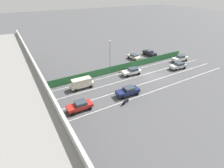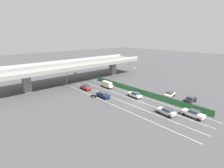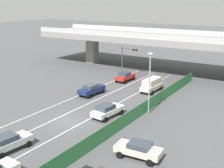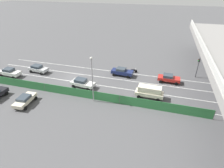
% 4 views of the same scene
% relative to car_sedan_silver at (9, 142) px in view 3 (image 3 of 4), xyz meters
% --- Properties ---
extents(ground_plane, '(300.00, 300.00, 0.00)m').
position_rel_car_sedan_silver_xyz_m(ground_plane, '(0.02, 8.27, -0.90)').
color(ground_plane, '#4C4C4F').
extents(lane_line_left_edge, '(0.14, 45.53, 0.01)m').
position_rel_car_sedan_silver_xyz_m(lane_line_left_edge, '(-5.07, 13.03, -0.90)').
color(lane_line_left_edge, silver).
rests_on(lane_line_left_edge, ground).
extents(lane_line_mid_left, '(0.14, 45.53, 0.01)m').
position_rel_car_sedan_silver_xyz_m(lane_line_mid_left, '(-1.67, 13.03, -0.90)').
color(lane_line_mid_left, silver).
rests_on(lane_line_mid_left, ground).
extents(lane_line_mid_right, '(0.14, 45.53, 0.01)m').
position_rel_car_sedan_silver_xyz_m(lane_line_mid_right, '(1.72, 13.03, -0.90)').
color(lane_line_mid_right, silver).
rests_on(lane_line_mid_right, ground).
extents(lane_line_right_edge, '(0.14, 45.53, 0.01)m').
position_rel_car_sedan_silver_xyz_m(lane_line_right_edge, '(5.11, 13.03, -0.90)').
color(lane_line_right_edge, silver).
rests_on(lane_line_right_edge, ground).
extents(elevated_overpass, '(56.69, 11.58, 7.97)m').
position_rel_car_sedan_silver_xyz_m(elevated_overpass, '(0.02, 37.80, 5.38)').
color(elevated_overpass, gray).
rests_on(elevated_overpass, ground).
extents(green_fence, '(0.10, 41.63, 1.62)m').
position_rel_car_sedan_silver_xyz_m(green_fence, '(6.51, 13.03, -0.09)').
color(green_fence, '#2D753D').
rests_on(green_fence, ground).
extents(car_sedan_silver, '(2.31, 4.36, 1.61)m').
position_rel_car_sedan_silver_xyz_m(car_sedan_silver, '(0.00, 0.00, 0.00)').
color(car_sedan_silver, '#B7BABC').
rests_on(car_sedan_silver, ground).
extents(car_sedan_red, '(2.10, 4.23, 1.61)m').
position_rel_car_sedan_silver_xyz_m(car_sedan_red, '(-3.34, 27.35, -0.01)').
color(car_sedan_red, red).
rests_on(car_sedan_red, ground).
extents(car_hatchback_white, '(2.40, 4.67, 1.62)m').
position_rel_car_sedan_silver_xyz_m(car_hatchback_white, '(3.20, 11.92, -0.00)').
color(car_hatchback_white, silver).
rests_on(car_hatchback_white, ground).
extents(car_sedan_navy, '(2.22, 4.60, 1.66)m').
position_rel_car_sedan_silver_xyz_m(car_sedan_navy, '(-3.62, 17.89, 0.01)').
color(car_sedan_navy, navy).
rests_on(car_sedan_navy, ground).
extents(car_van_cream, '(2.05, 4.72, 2.11)m').
position_rel_car_sedan_silver_xyz_m(car_van_cream, '(3.27, 24.31, 0.30)').
color(car_van_cream, beige).
rests_on(car_van_cream, ground).
extents(motorcycle, '(0.89, 1.85, 0.93)m').
position_rel_car_sedan_silver_xyz_m(motorcycle, '(-5.70, 19.87, -0.44)').
color(motorcycle, black).
rests_on(motorcycle, ground).
extents(parked_sedan_cream, '(4.35, 2.26, 1.50)m').
position_rel_car_sedan_silver_xyz_m(parked_sedan_cream, '(10.89, 5.43, -0.05)').
color(parked_sedan_cream, beige).
rests_on(parked_sedan_cream, ground).
extents(traffic_light, '(3.71, 0.99, 5.17)m').
position_rel_car_sedan_silver_xyz_m(traffic_light, '(-5.83, 32.49, 2.80)').
color(traffic_light, '#47474C').
rests_on(traffic_light, ground).
extents(street_lamp, '(0.60, 0.36, 7.72)m').
position_rel_car_sedan_silver_xyz_m(street_lamp, '(6.93, 15.62, 3.74)').
color(street_lamp, gray).
rests_on(street_lamp, ground).
extents(traffic_cone, '(0.47, 0.47, 0.70)m').
position_rel_car_sedan_silver_xyz_m(traffic_cone, '(5.67, 13.67, -0.58)').
color(traffic_cone, orange).
rests_on(traffic_cone, ground).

